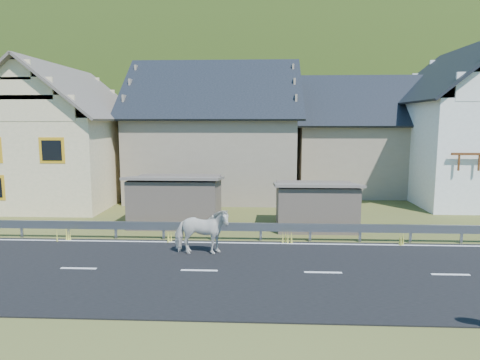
{
  "coord_description": "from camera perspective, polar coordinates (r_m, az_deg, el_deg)",
  "views": [
    {
      "loc": [
        1.96,
        -13.26,
        4.87
      ],
      "look_at": [
        1.15,
        3.73,
        2.5
      ],
      "focal_mm": 32.0,
      "sensor_mm": 36.0,
      "label": 1
    }
  ],
  "objects": [
    {
      "name": "ground",
      "position": [
        14.27,
        -5.46,
        -12.07
      ],
      "size": [
        160.0,
        160.0,
        0.0
      ],
      "primitive_type": "plane",
      "color": "#373D17",
      "rests_on": "ground"
    },
    {
      "name": "road",
      "position": [
        14.26,
        -5.46,
        -11.99
      ],
      "size": [
        60.0,
        7.0,
        0.04
      ],
      "primitive_type": "cube",
      "color": "black",
      "rests_on": "ground"
    },
    {
      "name": "lane_markings",
      "position": [
        14.25,
        -5.46,
        -11.9
      ],
      "size": [
        60.0,
        6.6,
        0.01
      ],
      "primitive_type": "cube",
      "color": "silver",
      "rests_on": "road"
    },
    {
      "name": "guardrail",
      "position": [
        17.6,
        -3.78,
        -6.26
      ],
      "size": [
        28.1,
        0.09,
        0.75
      ],
      "color": "#93969B",
      "rests_on": "ground"
    },
    {
      "name": "shed_left",
      "position": [
        20.51,
        -8.46,
        -2.75
      ],
      "size": [
        4.3,
        3.3,
        2.4
      ],
      "primitive_type": "cube",
      "color": "brown",
      "rests_on": "ground"
    },
    {
      "name": "shed_right",
      "position": [
        19.81,
        10.06,
        -3.46
      ],
      "size": [
        3.8,
        2.9,
        2.2
      ],
      "primitive_type": "cube",
      "color": "brown",
      "rests_on": "ground"
    },
    {
      "name": "house_cream",
      "position": [
        27.96,
        -22.75,
        6.27
      ],
      "size": [
        7.8,
        9.8,
        8.3
      ],
      "color": "#FFE2AF",
      "rests_on": "ground"
    },
    {
      "name": "house_stone_a",
      "position": [
        28.42,
        -3.28,
        7.44
      ],
      "size": [
        10.8,
        9.8,
        8.9
      ],
      "color": "gray",
      "rests_on": "ground"
    },
    {
      "name": "house_stone_b",
      "position": [
        31.08,
        15.93,
        6.46
      ],
      "size": [
        9.8,
        8.8,
        8.1
      ],
      "color": "gray",
      "rests_on": "ground"
    },
    {
      "name": "house_white",
      "position": [
        30.22,
        28.55,
        7.34
      ],
      "size": [
        8.8,
        10.8,
        9.7
      ],
      "color": "white",
      "rests_on": "ground"
    },
    {
      "name": "mountain",
      "position": [
        194.88,
        3.61,
        0.59
      ],
      "size": [
        440.0,
        280.0,
        260.0
      ],
      "primitive_type": "ellipsoid",
      "color": "#283912",
      "rests_on": "ground"
    },
    {
      "name": "conifer_patch",
      "position": [
        135.8,
        -22.28,
        7.83
      ],
      "size": [
        76.0,
        50.0,
        28.0
      ],
      "primitive_type": "ellipsoid",
      "color": "black",
      "rests_on": "ground"
    },
    {
      "name": "horse",
      "position": [
        15.63,
        -5.15,
        -6.85
      ],
      "size": [
        0.97,
        2.04,
        1.7
      ],
      "primitive_type": "imported",
      "rotation": [
        0.0,
        0.0,
        1.6
      ],
      "color": "silver",
      "rests_on": "road"
    }
  ]
}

